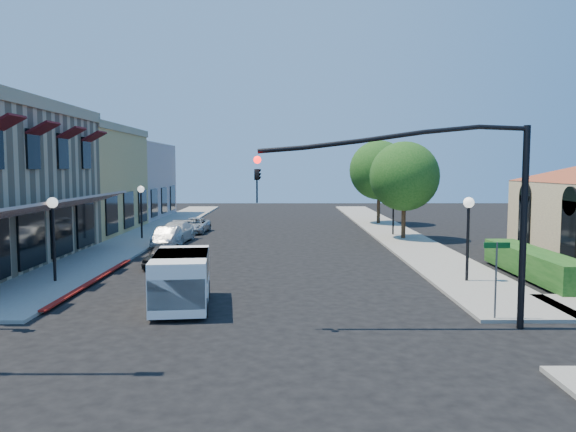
{
  "coord_description": "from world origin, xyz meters",
  "views": [
    {
      "loc": [
        1.01,
        -14.83,
        4.79
      ],
      "look_at": [
        1.12,
        10.3,
        2.6
      ],
      "focal_mm": 35.0,
      "sensor_mm": 36.0,
      "label": 1
    }
  ],
  "objects_px": {
    "street_tree_a": "(404,176)",
    "lamppost_left_far": "(141,199)",
    "street_tree_b": "(379,170)",
    "lamppost_right_far": "(394,197)",
    "parked_car_c": "(175,232)",
    "parked_car_b": "(167,237)",
    "white_van": "(181,277)",
    "parked_car_a": "(165,255)",
    "parked_car_d": "(194,225)",
    "lamppost_right_near": "(468,218)",
    "street_name_sign": "(496,268)",
    "lamppost_left_near": "(53,218)",
    "signal_mast_arm": "(452,191)"
  },
  "relations": [
    {
      "from": "lamppost_right_far",
      "to": "parked_car_b",
      "type": "bearing_deg",
      "value": -161.21
    },
    {
      "from": "parked_car_a",
      "to": "lamppost_right_far",
      "type": "bearing_deg",
      "value": 47.83
    },
    {
      "from": "street_tree_b",
      "to": "lamppost_right_far",
      "type": "bearing_deg",
      "value": -92.15
    },
    {
      "from": "white_van",
      "to": "street_tree_b",
      "type": "bearing_deg",
      "value": 67.89
    },
    {
      "from": "lamppost_left_far",
      "to": "parked_car_d",
      "type": "height_order",
      "value": "lamppost_left_far"
    },
    {
      "from": "street_tree_b",
      "to": "street_name_sign",
      "type": "distance_m",
      "value": 29.96
    },
    {
      "from": "street_tree_a",
      "to": "white_van",
      "type": "distance_m",
      "value": 21.47
    },
    {
      "from": "street_tree_b",
      "to": "lamppost_right_far",
      "type": "height_order",
      "value": "street_tree_b"
    },
    {
      "from": "lamppost_left_near",
      "to": "parked_car_d",
      "type": "xyz_separation_m",
      "value": [
        2.83,
        18.0,
        -2.19
      ]
    },
    {
      "from": "street_name_sign",
      "to": "parked_car_a",
      "type": "xyz_separation_m",
      "value": [
        -12.33,
        9.8,
        -1.12
      ]
    },
    {
      "from": "lamppost_left_far",
      "to": "street_tree_b",
      "type": "bearing_deg",
      "value": 30.03
    },
    {
      "from": "street_tree_a",
      "to": "white_van",
      "type": "relative_size",
      "value": 1.5
    },
    {
      "from": "signal_mast_arm",
      "to": "lamppost_right_far",
      "type": "height_order",
      "value": "signal_mast_arm"
    },
    {
      "from": "signal_mast_arm",
      "to": "parked_car_c",
      "type": "relative_size",
      "value": 1.83
    },
    {
      "from": "street_tree_a",
      "to": "white_van",
      "type": "height_order",
      "value": "street_tree_a"
    },
    {
      "from": "parked_car_b",
      "to": "street_tree_b",
      "type": "bearing_deg",
      "value": 41.63
    },
    {
      "from": "signal_mast_arm",
      "to": "white_van",
      "type": "bearing_deg",
      "value": 163.14
    },
    {
      "from": "lamppost_left_far",
      "to": "parked_car_b",
      "type": "relative_size",
      "value": 1.0
    },
    {
      "from": "lamppost_right_far",
      "to": "parked_car_a",
      "type": "distance_m",
      "value": 18.06
    },
    {
      "from": "lamppost_right_near",
      "to": "parked_car_b",
      "type": "xyz_separation_m",
      "value": [
        -14.7,
        11.0,
        -2.15
      ]
    },
    {
      "from": "parked_car_c",
      "to": "parked_car_d",
      "type": "bearing_deg",
      "value": 91.81
    },
    {
      "from": "white_van",
      "to": "parked_car_c",
      "type": "bearing_deg",
      "value": 101.79
    },
    {
      "from": "street_tree_a",
      "to": "street_name_sign",
      "type": "height_order",
      "value": "street_tree_a"
    },
    {
      "from": "street_name_sign",
      "to": "parked_car_a",
      "type": "distance_m",
      "value": 15.79
    },
    {
      "from": "lamppost_right_far",
      "to": "parked_car_c",
      "type": "distance_m",
      "value": 15.05
    },
    {
      "from": "street_tree_a",
      "to": "lamppost_right_near",
      "type": "height_order",
      "value": "street_tree_a"
    },
    {
      "from": "signal_mast_arm",
      "to": "lamppost_left_near",
      "type": "bearing_deg",
      "value": 155.63
    },
    {
      "from": "lamppost_left_near",
      "to": "lamppost_right_near",
      "type": "relative_size",
      "value": 1.0
    },
    {
      "from": "parked_car_a",
      "to": "parked_car_b",
      "type": "bearing_deg",
      "value": 106.91
    },
    {
      "from": "street_name_sign",
      "to": "white_van",
      "type": "distance_m",
      "value": 10.25
    },
    {
      "from": "lamppost_left_far",
      "to": "white_van",
      "type": "height_order",
      "value": "lamppost_left_far"
    },
    {
      "from": "lamppost_left_near",
      "to": "lamppost_left_far",
      "type": "bearing_deg",
      "value": 90.0
    },
    {
      "from": "parked_car_b",
      "to": "parked_car_d",
      "type": "distance_m",
      "value": 7.02
    },
    {
      "from": "lamppost_left_far",
      "to": "parked_car_a",
      "type": "relative_size",
      "value": 1.05
    },
    {
      "from": "street_tree_a",
      "to": "street_tree_b",
      "type": "bearing_deg",
      "value": 90.0
    },
    {
      "from": "street_tree_b",
      "to": "parked_car_d",
      "type": "xyz_separation_m",
      "value": [
        -14.47,
        -6.0,
        -4.0
      ]
    },
    {
      "from": "parked_car_a",
      "to": "lamppost_right_near",
      "type": "bearing_deg",
      "value": -10.87
    },
    {
      "from": "street_tree_a",
      "to": "parked_car_d",
      "type": "distance_m",
      "value": 15.45
    },
    {
      "from": "parked_car_d",
      "to": "parked_car_c",
      "type": "bearing_deg",
      "value": -90.34
    },
    {
      "from": "street_tree_b",
      "to": "parked_car_c",
      "type": "distance_m",
      "value": 19.02
    },
    {
      "from": "street_name_sign",
      "to": "parked_car_b",
      "type": "bearing_deg",
      "value": 129.2
    },
    {
      "from": "street_tree_a",
      "to": "lamppost_left_far",
      "type": "distance_m",
      "value": 17.36
    },
    {
      "from": "lamppost_left_far",
      "to": "parked_car_b",
      "type": "bearing_deg",
      "value": -52.52
    },
    {
      "from": "street_name_sign",
      "to": "parked_car_d",
      "type": "bearing_deg",
      "value": 118.96
    },
    {
      "from": "parked_car_a",
      "to": "white_van",
      "type": "bearing_deg",
      "value": -68.23
    },
    {
      "from": "street_tree_b",
      "to": "white_van",
      "type": "relative_size",
      "value": 1.62
    },
    {
      "from": "parked_car_b",
      "to": "parked_car_d",
      "type": "xyz_separation_m",
      "value": [
        0.53,
        7.0,
        -0.05
      ]
    },
    {
      "from": "lamppost_right_near",
      "to": "parked_car_d",
      "type": "distance_m",
      "value": 23.01
    },
    {
      "from": "white_van",
      "to": "parked_car_d",
      "type": "bearing_deg",
      "value": 98.07
    },
    {
      "from": "street_tree_a",
      "to": "street_name_sign",
      "type": "bearing_deg",
      "value": -93.76
    }
  ]
}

